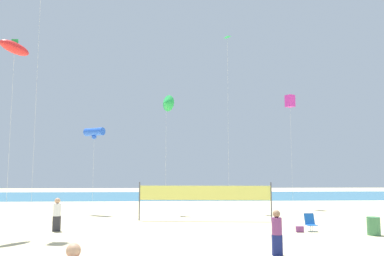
% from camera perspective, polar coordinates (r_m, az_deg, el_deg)
% --- Properties ---
extents(ground_plane, '(120.00, 120.00, 0.00)m').
position_cam_1_polar(ground_plane, '(16.65, -1.12, -16.91)').
color(ground_plane, beige).
extents(ocean_band, '(120.00, 20.00, 0.01)m').
position_cam_1_polar(ocean_band, '(51.82, -2.36, -9.80)').
color(ocean_band, teal).
rests_on(ocean_band, ground).
extents(beachgoer_plum_shirt, '(0.37, 0.37, 1.63)m').
position_cam_1_polar(beachgoer_plum_shirt, '(15.19, 12.25, -14.44)').
color(beachgoer_plum_shirt, navy).
rests_on(beachgoer_plum_shirt, ground).
extents(beachgoer_white_shirt, '(0.39, 0.39, 1.70)m').
position_cam_1_polar(beachgoer_white_shirt, '(21.87, -19.05, -11.66)').
color(beachgoer_white_shirt, '#2D2D33').
rests_on(beachgoer_white_shirt, ground).
extents(folding_beach_chair, '(0.52, 0.65, 0.89)m').
position_cam_1_polar(folding_beach_chair, '(21.74, 16.83, -12.94)').
color(folding_beach_chair, '#1959B2').
rests_on(folding_beach_chair, ground).
extents(trash_barrel, '(0.62, 0.62, 0.86)m').
position_cam_1_polar(trash_barrel, '(21.41, 24.92, -12.81)').
color(trash_barrel, '#3F7F4C').
rests_on(trash_barrel, ground).
extents(volleyball_net, '(8.34, 0.91, 2.40)m').
position_cam_1_polar(volleyball_net, '(25.03, 1.87, -9.63)').
color(volleyball_net, '#4C4C51').
rests_on(volleyball_net, ground).
extents(beach_handbag, '(0.37, 0.19, 0.30)m').
position_cam_1_polar(beach_handbag, '(21.20, 15.41, -14.02)').
color(beach_handbag, '#7A3872').
rests_on(beach_handbag, ground).
extents(kite_blue_tube, '(1.73, 1.36, 6.34)m').
position_cam_1_polar(kite_blue_tube, '(30.30, -14.04, -0.60)').
color(kite_blue_tube, silver).
rests_on(kite_blue_tube, ground).
extents(kite_green_delta, '(1.20, 1.23, 8.92)m').
position_cam_1_polar(kite_green_delta, '(30.02, -3.78, 3.65)').
color(kite_green_delta, silver).
rests_on(kite_green_delta, ground).
extents(kite_magenta_box, '(0.90, 0.90, 9.81)m').
position_cam_1_polar(kite_magenta_box, '(35.73, 14.07, 3.81)').
color(kite_magenta_box, silver).
rests_on(kite_magenta_box, ground).
extents(kite_green_diamond, '(0.52, 0.51, 14.51)m').
position_cam_1_polar(kite_green_diamond, '(33.78, 5.13, 12.42)').
color(kite_green_diamond, silver).
rests_on(kite_green_diamond, ground).
extents(kite_red_inflatable, '(1.44, 1.76, 9.81)m').
position_cam_1_polar(kite_red_inflatable, '(22.37, -24.42, 10.55)').
color(kite_red_inflatable, silver).
rests_on(kite_red_inflatable, ground).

